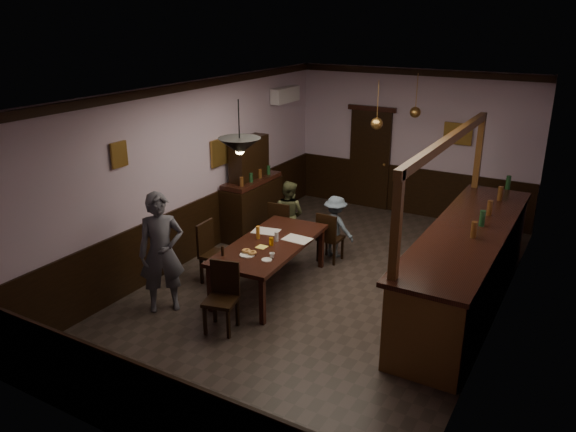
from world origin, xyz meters
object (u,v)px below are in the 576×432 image
Objects in this scene: chair_near at (223,293)px; chair_side at (212,249)px; person_seated_left at (288,215)px; pendant_iron at (240,146)px; person_seated_right at (335,227)px; pendant_brass_far at (415,112)px; soda_can at (271,241)px; person_standing at (162,253)px; chair_far_left at (281,225)px; dining_table at (270,246)px; bar_counter at (466,265)px; coffee_cup at (272,255)px; sideboard at (252,196)px; pendant_brass_mid at (377,124)px; chair_far_right at (329,235)px.

chair_near is 0.96× the size of chair_side.
pendant_iron reaches higher than person_seated_left.
person_seated_right is 1.35× the size of pendant_brass_far.
pendant_iron is at bearing -91.57° from soda_can.
chair_side is 1.11m from person_standing.
pendant_iron is at bearing 104.38° from person_seated_left.
chair_far_left is at bearing -124.99° from pendant_brass_far.
chair_side is 8.14× the size of soda_can.
dining_table is 0.51× the size of bar_counter.
dining_table is at bearing 86.70° from person_seated_right.
person_seated_left is 1.14× the size of person_seated_right.
person_standing is 1.55m from coffee_cup.
person_standing is 3.12m from sideboard.
pendant_brass_mid is (0.48, 2.54, 1.50)m from coffee_cup.
chair_far_left is 1.55m from chair_side.
person_seated_right is 0.25× the size of bar_counter.
coffee_cup is 2.78m from bar_counter.
chair_far_right is 10.99× the size of coffee_cup.
person_seated_left is at bearing -158.56° from pendant_brass_mid.
chair_side reaches higher than dining_table.
soda_can is (-0.26, 0.41, 0.01)m from coffee_cup.
person_seated_right is 2.66m from pendant_brass_far.
chair_far_right is at bearing -121.61° from pendant_brass_mid.
chair_far_right is 0.80× the size of person_seated_right.
pendant_iron is at bearing 101.80° from chair_far_left.
chair_side is 1.30m from coffee_cup.
chair_side is 0.56× the size of person_standing.
chair_far_left is 1.11m from sideboard.
dining_table is at bearing 109.02° from chair_far_left.
bar_counter is at bearing 26.54° from chair_near.
pendant_iron is at bearing -146.75° from bar_counter.
person_standing is 0.40× the size of bar_counter.
chair_near is at bearing -89.95° from soda_can.
soda_can is at bearing 88.43° from pendant_iron.
person_standing is at bearing -112.58° from pendant_brass_far.
chair_near is at bearing -44.79° from person_standing.
soda_can is at bearing 111.10° from person_seated_left.
chair_far_right is 0.47× the size of sideboard.
chair_near is at bearing -101.20° from pendant_brass_far.
bar_counter reaches higher than coffee_cup.
chair_near is 7.85× the size of soda_can.
bar_counter is (3.26, -0.57, -0.00)m from person_seated_left.
chair_near is 1.10m from person_standing.
pendant_brass_far is (1.55, 2.22, 1.78)m from chair_far_left.
person_standing is at bearing -126.24° from dining_table.
pendant_iron is (1.54, -2.55, 1.65)m from sideboard.
pendant_brass_far reaches higher than chair_far_left.
chair_far_left is at bearing 112.93° from coffee_cup.
person_seated_left is at bearing -90.32° from chair_far_left.
bar_counter is 6.18× the size of pendant_iron.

